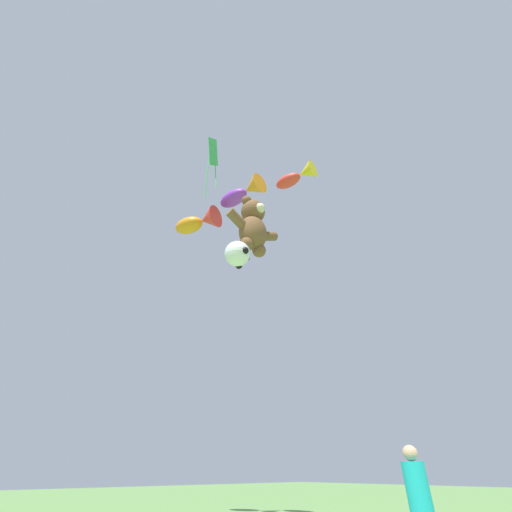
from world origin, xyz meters
The scene contains 6 objects.
teddy_bear_kite centered at (-0.57, 6.05, 9.12)m, with size 2.40×1.06×2.43m.
soccer_ball_kite centered at (-1.38, 5.90, 7.48)m, with size 0.93×0.93×0.86m.
fish_kite_crimson centered at (0.88, 4.93, 11.82)m, with size 0.99×1.87×0.73m.
fish_kite_violet centered at (-0.06, 7.30, 11.93)m, with size 1.16×2.40×0.93m.
fish_kite_tangerine centered at (-0.86, 9.47, 11.11)m, with size 1.64×2.40×1.04m.
diamond_kite centered at (-2.50, 6.19, 11.57)m, with size 1.10×0.89×3.10m.
Camera 1 is at (-7.32, -1.48, 1.44)m, focal length 24.00 mm.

